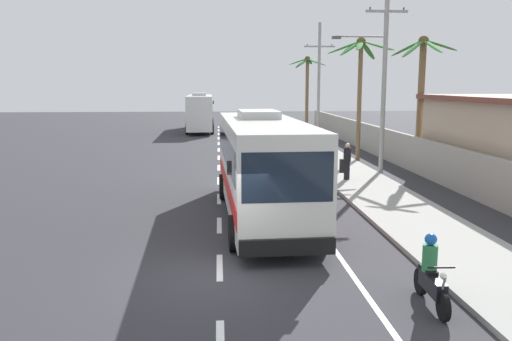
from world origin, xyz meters
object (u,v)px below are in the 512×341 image
at_px(pedestrian_near_kerb, 347,160).
at_px(palm_fourth, 307,79).
at_px(motorcycle_trailing, 293,164).
at_px(utility_pole_mid, 382,76).
at_px(coach_bus_far_lane, 200,111).
at_px(motorcycle_beside_bus, 431,277).
at_px(palm_nearest, 421,82).
at_px(coach_bus_foreground, 263,163).
at_px(utility_pole_far, 319,80).
at_px(palm_third, 360,68).
at_px(pedestrian_midwalk, 322,141).

distance_m(pedestrian_near_kerb, palm_fourth, 26.92).
height_order(motorcycle_trailing, utility_pole_mid, utility_pole_mid).
distance_m(coach_bus_far_lane, motorcycle_beside_bus, 43.57).
relative_size(coach_bus_far_lane, palm_nearest, 1.64).
height_order(coach_bus_far_lane, palm_fourth, palm_fourth).
bearing_deg(motorcycle_beside_bus, coach_bus_foreground, 110.76).
xyz_separation_m(motorcycle_beside_bus, palm_fourth, (4.17, 40.71, 4.55)).
xyz_separation_m(utility_pole_far, palm_third, (0.10, -12.47, 0.62)).
height_order(pedestrian_near_kerb, palm_fourth, palm_fourth).
xyz_separation_m(coach_bus_far_lane, pedestrian_near_kerb, (8.05, -28.86, -0.95)).
height_order(motorcycle_beside_bus, pedestrian_near_kerb, pedestrian_near_kerb).
relative_size(palm_nearest, palm_third, 0.98).
bearing_deg(coach_bus_foreground, coach_bus_far_lane, 95.49).
height_order(motorcycle_beside_bus, palm_fourth, palm_fourth).
relative_size(pedestrian_near_kerb, palm_fourth, 0.24).
distance_m(coach_bus_far_lane, pedestrian_midwalk, 21.94).
xyz_separation_m(palm_third, palm_fourth, (0.15, 19.83, -0.50)).
bearing_deg(palm_nearest, coach_bus_foreground, -133.85).
bearing_deg(palm_fourth, utility_pole_mid, -90.51).
xyz_separation_m(coach_bus_foreground, palm_nearest, (9.54, 9.93, 2.89)).
bearing_deg(utility_pole_mid, coach_bus_foreground, -128.87).
xyz_separation_m(utility_pole_mid, palm_third, (0.07, 4.50, 0.56)).
bearing_deg(motorcycle_trailing, palm_nearest, 14.27).
xyz_separation_m(coach_bus_foreground, motorcycle_trailing, (2.25, 8.07, -1.28)).
bearing_deg(palm_nearest, coach_bus_far_lane, 117.02).
xyz_separation_m(coach_bus_far_lane, palm_nearest, (12.93, -25.35, 2.81)).
height_order(utility_pole_mid, palm_nearest, utility_pole_mid).
height_order(motorcycle_trailing, utility_pole_far, utility_pole_far).
relative_size(pedestrian_near_kerb, palm_nearest, 0.24).
xyz_separation_m(pedestrian_midwalk, palm_third, (1.84, -2.01, 4.61)).
height_order(coach_bus_foreground, pedestrian_near_kerb, coach_bus_foreground).
bearing_deg(coach_bus_far_lane, palm_nearest, -62.98).
height_order(utility_pole_far, palm_third, utility_pole_far).
distance_m(utility_pole_mid, utility_pole_far, 16.96).
relative_size(motorcycle_trailing, utility_pole_far, 0.20).
height_order(pedestrian_midwalk, palm_nearest, palm_nearest).
relative_size(coach_bus_foreground, pedestrian_near_kerb, 6.10).
relative_size(coach_bus_far_lane, palm_third, 1.60).
distance_m(motorcycle_beside_bus, utility_pole_mid, 17.45).
distance_m(coach_bus_far_lane, palm_third, 24.78).
height_order(coach_bus_far_lane, palm_nearest, palm_nearest).
xyz_separation_m(coach_bus_far_lane, motorcycle_trailing, (5.65, -27.20, -1.35)).
xyz_separation_m(motorcycle_beside_bus, utility_pole_far, (3.92, 33.35, 4.42)).
bearing_deg(motorcycle_trailing, utility_pole_mid, 6.21).
distance_m(coach_bus_far_lane, pedestrian_near_kerb, 29.97).
bearing_deg(pedestrian_midwalk, pedestrian_near_kerb, -123.58).
bearing_deg(utility_pole_mid, utility_pole_far, 90.11).
relative_size(palm_nearest, palm_fourth, 0.98).
xyz_separation_m(coach_bus_far_lane, palm_third, (10.38, -22.20, 3.66)).
relative_size(motorcycle_beside_bus, motorcycle_trailing, 1.00).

